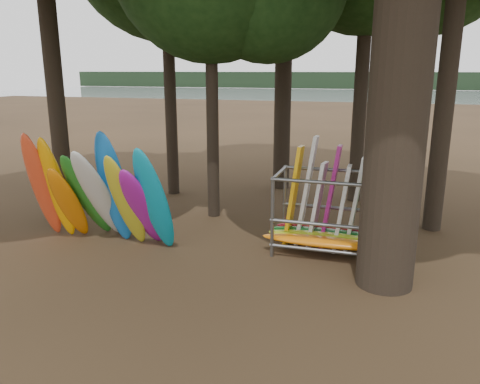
# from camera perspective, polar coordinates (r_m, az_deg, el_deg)

# --- Properties ---
(ground) EXTENTS (120.00, 120.00, 0.00)m
(ground) POSITION_cam_1_polar(r_m,az_deg,el_deg) (11.47, -3.83, -8.49)
(ground) COLOR #47331E
(ground) RESTS_ON ground
(lake) EXTENTS (160.00, 160.00, 0.00)m
(lake) POSITION_cam_1_polar(r_m,az_deg,el_deg) (70.09, 14.06, 10.56)
(lake) COLOR gray
(lake) RESTS_ON ground
(far_shore) EXTENTS (160.00, 4.00, 4.00)m
(far_shore) POSITION_cam_1_polar(r_m,az_deg,el_deg) (119.92, 15.54, 12.96)
(far_shore) COLOR black
(far_shore) RESTS_ON ground
(kayak_row) EXTENTS (4.20, 2.12, 3.22)m
(kayak_row) POSITION_cam_1_polar(r_m,az_deg,el_deg) (12.61, -16.72, -0.52)
(kayak_row) COLOR red
(kayak_row) RESTS_ON ground
(storage_rack) EXTENTS (3.15, 1.51, 2.91)m
(storage_rack) POSITION_cam_1_polar(r_m,az_deg,el_deg) (11.99, 10.70, -2.86)
(storage_rack) COLOR slate
(storage_rack) RESTS_ON ground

